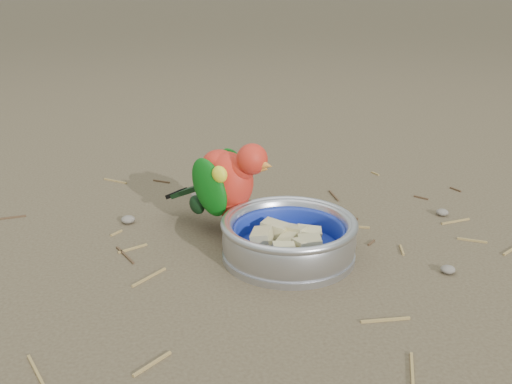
{
  "coord_description": "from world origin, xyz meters",
  "views": [
    {
      "loc": [
        -0.09,
        -0.75,
        0.39
      ],
      "look_at": [
        -0.0,
        0.08,
        0.08
      ],
      "focal_mm": 40.0,
      "sensor_mm": 36.0,
      "label": 1
    }
  ],
  "objects": [
    {
      "name": "ground",
      "position": [
        0.0,
        0.0,
        0.0
      ],
      "size": [
        60.0,
        60.0,
        0.0
      ],
      "primitive_type": "plane",
      "color": "brown"
    },
    {
      "name": "food_bowl",
      "position": [
        0.04,
        0.0,
        0.01
      ],
      "size": [
        0.2,
        0.2,
        0.02
      ],
      "primitive_type": "cylinder",
      "color": "#B2B2BA",
      "rests_on": "ground"
    },
    {
      "name": "fruit_wedges",
      "position": [
        0.04,
        0.0,
        0.03
      ],
      "size": [
        0.12,
        0.12,
        0.03
      ],
      "primitive_type": null,
      "color": "tan",
      "rests_on": "food_bowl"
    },
    {
      "name": "bowl_wall",
      "position": [
        0.04,
        0.0,
        0.04
      ],
      "size": [
        0.2,
        0.2,
        0.04
      ],
      "primitive_type": null,
      "color": "#B2B2BA",
      "rests_on": "food_bowl"
    },
    {
      "name": "lory_parrot",
      "position": [
        -0.04,
        0.11,
        0.08
      ],
      "size": [
        0.2,
        0.19,
        0.15
      ],
      "primitive_type": null,
      "rotation": [
        0.0,
        0.0,
        -2.28
      ],
      "color": "red",
      "rests_on": "ground"
    },
    {
      "name": "ground_debris",
      "position": [
        0.01,
        0.09,
        0.0
      ],
      "size": [
        0.9,
        0.8,
        0.01
      ],
      "primitive_type": null,
      "color": "olive",
      "rests_on": "ground"
    }
  ]
}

